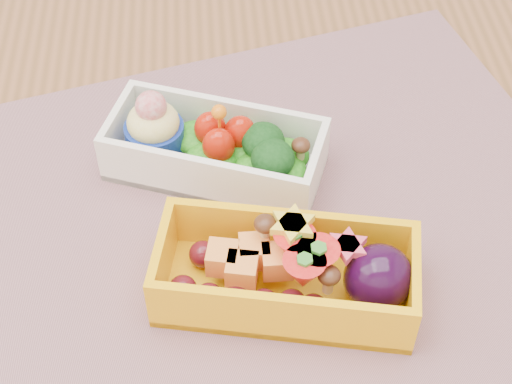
{
  "coord_description": "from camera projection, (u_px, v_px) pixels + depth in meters",
  "views": [
    {
      "loc": [
        -0.05,
        -0.35,
        1.21
      ],
      "look_at": [
        -0.03,
        0.02,
        0.79
      ],
      "focal_mm": 56.86,
      "sensor_mm": 36.0,
      "label": 1
    }
  ],
  "objects": [
    {
      "name": "table",
      "position": [
        292.0,
        324.0,
        0.65
      ],
      "size": [
        1.2,
        0.8,
        0.75
      ],
      "color": "brown",
      "rests_on": "ground"
    },
    {
      "name": "placemat",
      "position": [
        246.0,
        233.0,
        0.59
      ],
      "size": [
        0.6,
        0.51,
        0.0
      ],
      "primitive_type": "cube",
      "rotation": [
        0.0,
        0.0,
        0.26
      ],
      "color": "#92656A",
      "rests_on": "table"
    },
    {
      "name": "bento_white",
      "position": [
        214.0,
        149.0,
        0.61
      ],
      "size": [
        0.18,
        0.12,
        0.07
      ],
      "rotation": [
        0.0,
        0.0,
        -0.35
      ],
      "color": "white",
      "rests_on": "placemat"
    },
    {
      "name": "bento_yellow",
      "position": [
        292.0,
        273.0,
        0.53
      ],
      "size": [
        0.18,
        0.11,
        0.06
      ],
      "rotation": [
        0.0,
        0.0,
        -0.2
      ],
      "color": "#FFB40D",
      "rests_on": "placemat"
    }
  ]
}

